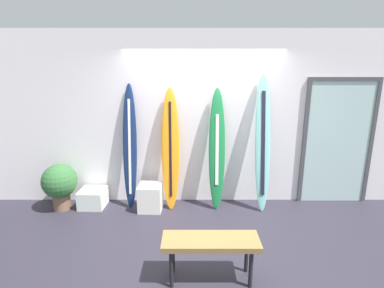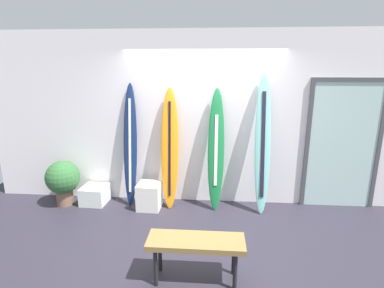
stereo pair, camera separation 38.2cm
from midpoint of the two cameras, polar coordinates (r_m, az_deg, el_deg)
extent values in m
cube|color=#2B2833|center=(4.30, 3.98, -17.48)|extent=(8.00, 8.00, 0.04)
cube|color=white|center=(5.02, 4.44, 4.66)|extent=(7.20, 0.20, 2.80)
ellipsoid|color=navy|center=(4.98, -9.34, -0.35)|extent=(0.24, 0.34, 1.99)
cube|color=silver|center=(4.95, -9.41, -0.39)|extent=(0.05, 0.22, 1.50)
ellipsoid|color=orange|center=(4.84, -1.93, -0.97)|extent=(0.29, 0.36, 1.93)
cube|color=black|center=(4.81, -1.97, -1.01)|extent=(0.04, 0.25, 1.49)
cone|color=black|center=(5.03, -1.97, -9.99)|extent=(0.07, 0.08, 0.11)
ellipsoid|color=#1C773E|center=(4.81, 6.79, -1.19)|extent=(0.26, 0.37, 1.92)
cube|color=white|center=(4.77, 6.81, -1.25)|extent=(0.05, 0.18, 1.10)
ellipsoid|color=#7AC1BB|center=(4.84, 15.30, -0.15)|extent=(0.25, 0.45, 2.15)
cube|color=black|center=(4.81, 15.37, -0.18)|extent=(0.06, 0.30, 1.60)
cone|color=black|center=(5.02, 14.87, -10.31)|extent=(0.07, 0.09, 0.11)
cube|color=silver|center=(5.38, -15.82, -9.17)|extent=(0.42, 0.42, 0.29)
cube|color=white|center=(5.00, -5.80, -9.70)|extent=(0.38, 0.38, 0.42)
cube|color=silver|center=(5.45, 28.15, -0.45)|extent=(1.03, 0.02, 2.02)
cube|color=#47474C|center=(5.25, 22.69, -0.35)|extent=(0.06, 0.06, 2.02)
cube|color=#47474C|center=(5.69, 33.20, -0.54)|extent=(0.06, 0.06, 2.02)
cube|color=#47474C|center=(5.31, 29.51, 10.47)|extent=(1.15, 0.06, 0.06)
cylinder|color=brown|center=(5.49, -20.85, -9.34)|extent=(0.27, 0.27, 0.25)
sphere|color=#326634|center=(5.37, -21.19, -5.86)|extent=(0.55, 0.55, 0.55)
cube|color=olive|center=(3.37, 4.14, -17.87)|extent=(1.03, 0.36, 0.06)
cylinder|color=black|center=(3.43, -3.42, -22.17)|extent=(0.04, 0.04, 0.43)
cylinder|color=black|center=(3.43, 11.50, -22.45)|extent=(0.04, 0.04, 0.43)
cylinder|color=black|center=(3.63, -2.84, -19.81)|extent=(0.04, 0.04, 0.43)
cylinder|color=black|center=(3.63, 11.02, -20.08)|extent=(0.04, 0.04, 0.43)
camera|label=1|loc=(0.19, -87.70, 0.60)|focal=28.49mm
camera|label=2|loc=(0.19, 92.30, -0.60)|focal=28.49mm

